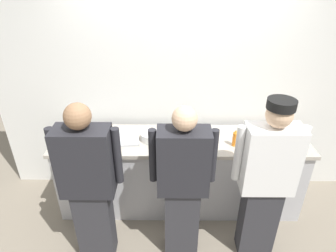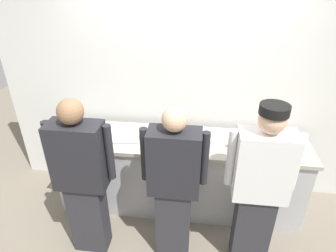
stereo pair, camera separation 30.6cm
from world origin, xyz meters
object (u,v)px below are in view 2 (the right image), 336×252
chef_far_right (259,187)px  squeeze_bottle_spare (275,136)px  chef_center (174,184)px  ramekin_red_sauce (243,139)px  chefs_knife (279,147)px  chef_near_left (83,178)px  plate_stack_front (151,135)px  squeeze_bottle_primary (234,142)px  mixing_bowl_steel (197,138)px  sheet_tray (118,135)px  squeeze_bottle_secondary (158,140)px  deli_cup (85,132)px  ramekin_orange_sauce (91,125)px

chef_far_right → squeeze_bottle_spare: (0.24, 0.68, 0.12)m
chef_far_right → chef_center: bearing=-180.0°
ramekin_red_sauce → squeeze_bottle_spare: bearing=-5.4°
chef_center → ramekin_red_sauce: chef_center is taller
ramekin_red_sauce → chefs_knife: size_ratio=0.39×
chef_near_left → chefs_knife: (1.84, 0.67, 0.04)m
plate_stack_front → chefs_knife: 1.33m
squeeze_bottle_primary → chefs_knife: squeeze_bottle_primary is taller
chefs_knife → squeeze_bottle_spare: bearing=121.8°
mixing_bowl_steel → sheet_tray: size_ratio=0.82×
sheet_tray → chef_center: bearing=-43.1°
chef_near_left → squeeze_bottle_secondary: (0.61, 0.52, 0.13)m
chefs_knife → squeeze_bottle_secondary: bearing=-173.3°
chef_near_left → deli_cup: size_ratio=18.19×
squeeze_bottle_spare → squeeze_bottle_secondary: bearing=-169.8°
squeeze_bottle_primary → chef_near_left: bearing=-157.3°
mixing_bowl_steel → deli_cup: mixing_bowl_steel is taller
plate_stack_front → sheet_tray: 0.37m
squeeze_bottle_primary → ramekin_red_sauce: (0.11, 0.19, -0.07)m
sheet_tray → squeeze_bottle_primary: (1.23, -0.11, 0.08)m
squeeze_bottle_primary → deli_cup: bearing=176.7°
squeeze_bottle_primary → deli_cup: size_ratio=2.06×
squeeze_bottle_secondary → mixing_bowl_steel: bearing=20.3°
mixing_bowl_steel → deli_cup: bearing=179.9°
chef_far_right → squeeze_bottle_spare: 0.73m
squeeze_bottle_primary → ramekin_red_sauce: 0.23m
squeeze_bottle_secondary → chefs_knife: 1.25m
ramekin_red_sauce → chefs_knife: (0.35, -0.10, -0.02)m
chef_near_left → mixing_bowl_steel: bearing=33.8°
squeeze_bottle_primary → squeeze_bottle_secondary: bearing=-176.0°
mixing_bowl_steel → squeeze_bottle_secondary: squeeze_bottle_secondary is taller
chef_center → deli_cup: 1.22m
squeeze_bottle_primary → ramekin_orange_sauce: (-1.61, 0.29, -0.07)m
ramekin_orange_sauce → chef_far_right: bearing=-24.5°
squeeze_bottle_primary → ramekin_red_sauce: bearing=59.8°
mixing_bowl_steel → sheet_tray: 0.86m
squeeze_bottle_spare → deli_cup: (-2.02, -0.07, -0.05)m
chef_far_right → sheet_tray: (-1.41, 0.63, 0.03)m
ramekin_orange_sauce → chefs_knife: bearing=-5.6°
chef_far_right → sheet_tray: chef_far_right is taller
chef_center → ramekin_orange_sauce: size_ratio=17.15×
ramekin_orange_sauce → chefs_knife: ramekin_orange_sauce is taller
sheet_tray → chefs_knife: bearing=-0.7°
chef_far_right → plate_stack_front: size_ratio=7.30×
sheet_tray → squeeze_bottle_secondary: 0.50m
squeeze_bottle_spare → deli_cup: 2.03m
squeeze_bottle_spare → ramekin_orange_sauce: size_ratio=2.12×
chef_center → squeeze_bottle_spare: size_ratio=8.08×
chef_far_right → squeeze_bottle_spare: chef_far_right is taller
squeeze_bottle_spare → ramekin_red_sauce: size_ratio=1.86×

